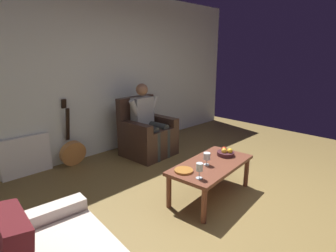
{
  "coord_description": "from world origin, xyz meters",
  "views": [
    {
      "loc": [
        2.7,
        1.19,
        1.73
      ],
      "look_at": [
        0.11,
        -1.41,
        0.72
      ],
      "focal_mm": 28.87,
      "sensor_mm": 36.0,
      "label": 1
    }
  ],
  "objects_px": {
    "person_seated": "(148,118)",
    "coffee_table": "(211,168)",
    "decorative_dish": "(184,171)",
    "armchair": "(147,136)",
    "wine_glass_near": "(199,168)",
    "wine_glass_far": "(207,157)",
    "fruit_bowl": "(226,153)",
    "guitar": "(73,151)"
  },
  "relations": [
    {
      "from": "person_seated",
      "to": "coffee_table",
      "type": "xyz_separation_m",
      "value": [
        0.38,
        1.61,
        -0.28
      ]
    },
    {
      "from": "decorative_dish",
      "to": "armchair",
      "type": "bearing_deg",
      "value": -116.87
    },
    {
      "from": "coffee_table",
      "to": "wine_glass_near",
      "type": "height_order",
      "value": "wine_glass_near"
    },
    {
      "from": "armchair",
      "to": "person_seated",
      "type": "height_order",
      "value": "person_seated"
    },
    {
      "from": "coffee_table",
      "to": "wine_glass_far",
      "type": "xyz_separation_m",
      "value": [
        0.08,
        -0.01,
        0.16
      ]
    },
    {
      "from": "wine_glass_near",
      "to": "decorative_dish",
      "type": "xyz_separation_m",
      "value": [
        -0.01,
        -0.23,
        -0.11
      ]
    },
    {
      "from": "armchair",
      "to": "decorative_dish",
      "type": "xyz_separation_m",
      "value": [
        0.79,
        1.57,
        0.11
      ]
    },
    {
      "from": "coffee_table",
      "to": "fruit_bowl",
      "type": "distance_m",
      "value": 0.35
    },
    {
      "from": "guitar",
      "to": "wine_glass_near",
      "type": "distance_m",
      "value": 2.3
    },
    {
      "from": "person_seated",
      "to": "coffee_table",
      "type": "bearing_deg",
      "value": 72.91
    },
    {
      "from": "wine_glass_far",
      "to": "decorative_dish",
      "type": "relative_size",
      "value": 0.72
    },
    {
      "from": "armchair",
      "to": "person_seated",
      "type": "relative_size",
      "value": 0.81
    },
    {
      "from": "guitar",
      "to": "coffee_table",
      "type": "bearing_deg",
      "value": 109.89
    },
    {
      "from": "wine_glass_far",
      "to": "wine_glass_near",
      "type": "bearing_deg",
      "value": 25.39
    },
    {
      "from": "wine_glass_near",
      "to": "wine_glass_far",
      "type": "height_order",
      "value": "wine_glass_near"
    },
    {
      "from": "person_seated",
      "to": "wine_glass_far",
      "type": "height_order",
      "value": "person_seated"
    },
    {
      "from": "armchair",
      "to": "wine_glass_near",
      "type": "relative_size",
      "value": 5.74
    },
    {
      "from": "armchair",
      "to": "wine_glass_far",
      "type": "bearing_deg",
      "value": 70.48
    },
    {
      "from": "fruit_bowl",
      "to": "coffee_table",
      "type": "bearing_deg",
      "value": 3.52
    },
    {
      "from": "armchair",
      "to": "decorative_dish",
      "type": "height_order",
      "value": "armchair"
    },
    {
      "from": "armchair",
      "to": "guitar",
      "type": "bearing_deg",
      "value": -25.35
    },
    {
      "from": "guitar",
      "to": "wine_glass_near",
      "type": "xyz_separation_m",
      "value": [
        -0.34,
        2.25,
        0.32
      ]
    },
    {
      "from": "coffee_table",
      "to": "wine_glass_far",
      "type": "height_order",
      "value": "wine_glass_far"
    },
    {
      "from": "coffee_table",
      "to": "wine_glass_near",
      "type": "relative_size",
      "value": 6.91
    },
    {
      "from": "decorative_dish",
      "to": "wine_glass_near",
      "type": "bearing_deg",
      "value": 87.49
    },
    {
      "from": "wine_glass_far",
      "to": "decorative_dish",
      "type": "xyz_separation_m",
      "value": [
        0.33,
        -0.07,
        -0.09
      ]
    },
    {
      "from": "wine_glass_far",
      "to": "fruit_bowl",
      "type": "height_order",
      "value": "wine_glass_far"
    },
    {
      "from": "armchair",
      "to": "wine_glass_near",
      "type": "distance_m",
      "value": 1.98
    },
    {
      "from": "coffee_table",
      "to": "person_seated",
      "type": "bearing_deg",
      "value": -103.4
    },
    {
      "from": "person_seated",
      "to": "wine_glass_far",
      "type": "xyz_separation_m",
      "value": [
        0.47,
        1.6,
        -0.12
      ]
    },
    {
      "from": "wine_glass_near",
      "to": "person_seated",
      "type": "bearing_deg",
      "value": -114.61
    },
    {
      "from": "armchair",
      "to": "wine_glass_far",
      "type": "xyz_separation_m",
      "value": [
        0.46,
        1.64,
        0.2
      ]
    },
    {
      "from": "coffee_table",
      "to": "decorative_dish",
      "type": "relative_size",
      "value": 5.66
    },
    {
      "from": "guitar",
      "to": "wine_glass_near",
      "type": "height_order",
      "value": "guitar"
    },
    {
      "from": "fruit_bowl",
      "to": "armchair",
      "type": "bearing_deg",
      "value": -91.51
    },
    {
      "from": "wine_glass_near",
      "to": "wine_glass_far",
      "type": "distance_m",
      "value": 0.38
    },
    {
      "from": "person_seated",
      "to": "decorative_dish",
      "type": "height_order",
      "value": "person_seated"
    },
    {
      "from": "coffee_table",
      "to": "armchair",
      "type": "bearing_deg",
      "value": -103.05
    },
    {
      "from": "coffee_table",
      "to": "guitar",
      "type": "xyz_separation_m",
      "value": [
        0.76,
        -2.1,
        -0.14
      ]
    },
    {
      "from": "wine_glass_far",
      "to": "fruit_bowl",
      "type": "bearing_deg",
      "value": -178.45
    },
    {
      "from": "person_seated",
      "to": "wine_glass_near",
      "type": "bearing_deg",
      "value": 61.7
    },
    {
      "from": "wine_glass_near",
      "to": "fruit_bowl",
      "type": "xyz_separation_m",
      "value": [
        -0.76,
        -0.17,
        -0.08
      ]
    }
  ]
}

